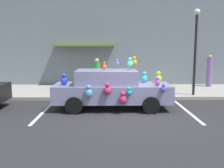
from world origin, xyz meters
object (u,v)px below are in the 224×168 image
street_lamp_post (196,43)px  pedestrian_near_shopfront (209,72)px  plush_covered_car (111,89)px  teddy_bear_on_sidewalk (94,86)px  pedestrian_walking_past (97,74)px

street_lamp_post → pedestrian_near_shopfront: size_ratio=2.19×
street_lamp_post → pedestrian_near_shopfront: (1.80, 2.65, -1.60)m
plush_covered_car → pedestrian_near_shopfront: (5.80, 4.69, 0.21)m
teddy_bear_on_sidewalk → pedestrian_walking_past: size_ratio=0.48×
plush_covered_car → street_lamp_post: (4.00, 2.04, 1.81)m
teddy_bear_on_sidewalk → plush_covered_car: bearing=-71.6°
street_lamp_post → pedestrian_near_shopfront: bearing=55.8°
street_lamp_post → teddy_bear_on_sidewalk: bearing=175.6°
teddy_bear_on_sidewalk → street_lamp_post: size_ratio=0.20×
pedestrian_near_shopfront → teddy_bear_on_sidewalk: bearing=-160.9°
plush_covered_car → pedestrian_walking_past: plush_covered_car is taller
plush_covered_car → pedestrian_walking_past: bearing=100.1°
plush_covered_car → teddy_bear_on_sidewalk: size_ratio=5.74×
plush_covered_car → street_lamp_post: size_ratio=1.13×
pedestrian_near_shopfront → pedestrian_walking_past: (-6.55, -0.49, -0.09)m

